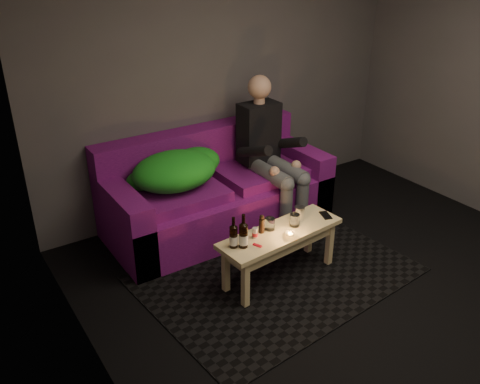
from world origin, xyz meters
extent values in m
plane|color=black|center=(0.00, 0.00, 0.00)|extent=(4.50, 4.50, 0.00)
plane|color=#4F4C4F|center=(0.00, 2.25, 1.30)|extent=(4.00, 0.00, 4.00)
plane|color=#4F4C4F|center=(-2.00, 0.00, 1.30)|extent=(0.00, 4.50, 4.50)
cube|color=black|center=(-0.44, 0.82, 0.00)|extent=(2.27, 1.74, 0.01)
cube|color=#5A0D62|center=(-0.42, 1.77, 0.22)|extent=(2.11, 0.95, 0.44)
cube|color=#5A0D62|center=(-0.42, 2.13, 0.67)|extent=(2.11, 0.23, 0.46)
cube|color=#5A0D62|center=(-1.37, 1.77, 0.33)|extent=(0.21, 0.95, 0.65)
cube|color=#5A0D62|center=(0.53, 1.77, 0.33)|extent=(0.21, 0.95, 0.65)
cube|color=#5A0D62|center=(-0.86, 1.72, 0.48)|extent=(0.79, 0.63, 0.11)
cube|color=#5A0D62|center=(0.02, 1.72, 0.48)|extent=(0.79, 0.63, 0.11)
ellipsoid|color=#1D9A1C|center=(-0.86, 1.77, 0.70)|extent=(0.76, 0.59, 0.32)
ellipsoid|color=#1D9A1C|center=(-0.56, 1.92, 0.66)|extent=(0.46, 0.38, 0.25)
ellipsoid|color=#1D9A1C|center=(-1.09, 1.90, 0.62)|extent=(0.34, 0.27, 0.17)
cube|color=black|center=(0.09, 1.82, 0.85)|extent=(0.38, 0.23, 0.58)
sphere|color=tan|center=(0.09, 1.82, 1.30)|extent=(0.22, 0.22, 0.22)
cylinder|color=#4A4D54|center=(-0.01, 1.50, 0.56)|extent=(0.15, 0.53, 0.15)
cylinder|color=#4A4D54|center=(0.18, 1.50, 0.56)|extent=(0.15, 0.53, 0.15)
cylinder|color=#4A4D54|center=(-0.01, 1.24, 0.27)|extent=(0.12, 0.12, 0.54)
cylinder|color=#4A4D54|center=(0.18, 1.24, 0.27)|extent=(0.12, 0.12, 0.54)
cube|color=black|center=(-0.01, 1.18, 0.03)|extent=(0.09, 0.23, 0.06)
cube|color=black|center=(0.18, 1.18, 0.03)|extent=(0.09, 0.23, 0.06)
cube|color=#E3D285|center=(-0.44, 0.77, 0.42)|extent=(1.10, 0.43, 0.04)
cube|color=#E3D285|center=(-0.44, 0.77, 0.35)|extent=(0.96, 0.34, 0.10)
cube|color=#E3D285|center=(-0.88, 0.61, 0.20)|extent=(0.05, 0.05, 0.40)
cube|color=#E3D285|center=(-0.90, 0.85, 0.20)|extent=(0.05, 0.05, 0.40)
cube|color=#E3D285|center=(0.03, 0.69, 0.20)|extent=(0.05, 0.05, 0.40)
cube|color=#E3D285|center=(0.01, 0.93, 0.20)|extent=(0.05, 0.05, 0.40)
cylinder|color=black|center=(-0.88, 0.78, 0.53)|extent=(0.06, 0.06, 0.17)
cylinder|color=white|center=(-0.88, 0.78, 0.50)|extent=(0.06, 0.06, 0.07)
cone|color=black|center=(-0.88, 0.78, 0.62)|extent=(0.06, 0.06, 0.03)
cylinder|color=black|center=(-0.88, 0.78, 0.65)|extent=(0.02, 0.02, 0.08)
cylinder|color=black|center=(-0.82, 0.74, 0.53)|extent=(0.07, 0.07, 0.19)
cylinder|color=white|center=(-0.82, 0.74, 0.50)|extent=(0.07, 0.07, 0.08)
cone|color=black|center=(-0.82, 0.74, 0.64)|extent=(0.07, 0.07, 0.03)
cylinder|color=black|center=(-0.82, 0.74, 0.67)|extent=(0.03, 0.03, 0.09)
cylinder|color=silver|center=(-0.67, 0.80, 0.48)|extent=(0.05, 0.05, 0.09)
cylinder|color=black|center=(-0.58, 0.84, 0.50)|extent=(0.05, 0.05, 0.12)
cylinder|color=white|center=(-0.50, 0.84, 0.49)|extent=(0.11, 0.11, 0.10)
cylinder|color=white|center=(-0.44, 0.66, 0.46)|extent=(0.06, 0.06, 0.05)
sphere|color=orange|center=(-0.44, 0.66, 0.47)|extent=(0.02, 0.02, 0.02)
cylinder|color=white|center=(-0.29, 0.78, 0.49)|extent=(0.10, 0.10, 0.10)
cylinder|color=silver|center=(-0.20, 0.84, 0.50)|extent=(0.10, 0.10, 0.12)
cube|color=black|center=(0.03, 0.76, 0.44)|extent=(0.11, 0.15, 0.01)
cube|color=red|center=(-0.72, 0.69, 0.45)|extent=(0.05, 0.08, 0.01)
camera|label=1|loc=(-2.63, -1.95, 2.49)|focal=38.00mm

